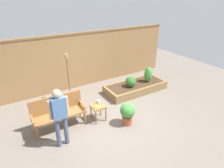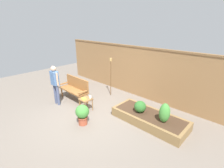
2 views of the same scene
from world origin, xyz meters
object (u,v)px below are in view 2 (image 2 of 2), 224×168
(potted_boxwood, at_px, (82,113))
(person_by_bench, at_px, (55,82))
(side_table, at_px, (86,101))
(shrub_far_corner, at_px, (165,113))
(garden_bench, at_px, (75,87))
(book_on_table, at_px, (84,99))
(shrub_near_bench, at_px, (140,107))
(tiki_torch, at_px, (111,70))
(cup_on_table, at_px, (90,97))

(potted_boxwood, xyz_separation_m, person_by_bench, (-1.86, 0.15, 0.55))
(side_table, bearing_deg, potted_boxwood, -44.93)
(shrub_far_corner, distance_m, person_by_bench, 4.09)
(garden_bench, relative_size, person_by_bench, 0.92)
(garden_bench, relative_size, potted_boxwood, 2.15)
(book_on_table, xyz_separation_m, person_by_bench, (-1.22, -0.40, 0.44))
(shrub_near_bench, distance_m, tiki_torch, 2.32)
(person_by_bench, bearing_deg, shrub_far_corner, 18.53)
(person_by_bench, bearing_deg, garden_bench, 78.90)
(garden_bench, distance_m, tiki_torch, 1.65)
(side_table, bearing_deg, tiki_torch, 100.17)
(side_table, relative_size, shrub_far_corner, 0.79)
(person_by_bench, bearing_deg, cup_on_table, 24.52)
(person_by_bench, bearing_deg, shrub_near_bench, 23.18)
(garden_bench, distance_m, cup_on_table, 1.19)
(shrub_near_bench, xyz_separation_m, shrub_far_corner, (0.84, -0.00, 0.11))
(side_table, relative_size, shrub_near_bench, 1.25)
(cup_on_table, xyz_separation_m, shrub_near_bench, (1.70, 0.69, -0.03))
(tiki_torch, height_order, person_by_bench, tiki_torch)
(side_table, height_order, shrub_near_bench, shrub_near_bench)
(book_on_table, distance_m, tiki_torch, 1.83)
(garden_bench, bearing_deg, book_on_table, -19.36)
(shrub_near_bench, relative_size, shrub_far_corner, 0.64)
(garden_bench, relative_size, book_on_table, 6.44)
(book_on_table, xyz_separation_m, tiki_torch, (-0.27, 1.69, 0.66))
(cup_on_table, relative_size, tiki_torch, 0.07)
(book_on_table, bearing_deg, potted_boxwood, -22.43)
(side_table, distance_m, cup_on_table, 0.21)
(cup_on_table, xyz_separation_m, person_by_bench, (-1.33, -0.61, 0.41))
(book_on_table, height_order, shrub_near_bench, shrub_near_bench)
(side_table, height_order, book_on_table, book_on_table)
(shrub_near_bench, relative_size, person_by_bench, 0.25)
(book_on_table, height_order, person_by_bench, person_by_bench)
(shrub_near_bench, height_order, tiki_torch, tiki_torch)
(cup_on_table, distance_m, book_on_table, 0.24)
(garden_bench, height_order, shrub_near_bench, garden_bench)
(person_by_bench, bearing_deg, side_table, 20.73)
(cup_on_table, bearing_deg, tiki_torch, 104.59)
(side_table, bearing_deg, shrub_near_bench, 24.82)
(side_table, xyz_separation_m, shrub_near_bench, (1.79, 0.83, 0.10))
(potted_boxwood, relative_size, person_by_bench, 0.43)
(cup_on_table, relative_size, potted_boxwood, 0.18)
(garden_bench, xyz_separation_m, person_by_bench, (-0.15, -0.77, 0.39))
(side_table, distance_m, shrub_near_bench, 1.98)
(cup_on_table, relative_size, book_on_table, 0.55)
(book_on_table, bearing_deg, person_by_bench, -143.82)
(side_table, bearing_deg, garden_bench, 164.38)
(garden_bench, height_order, tiki_torch, tiki_torch)
(shrub_near_bench, height_order, shrub_far_corner, shrub_far_corner)
(side_table, xyz_separation_m, tiki_torch, (-0.29, 1.61, 0.76))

